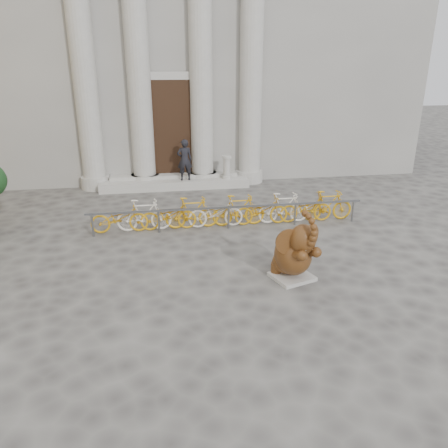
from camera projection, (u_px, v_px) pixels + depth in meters
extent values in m
plane|color=#474442|center=(200.00, 305.00, 9.30)|extent=(80.00, 80.00, 0.00)
cube|color=gray|center=(164.00, 36.00, 21.06)|extent=(22.00, 10.00, 12.00)
cube|color=black|center=(172.00, 129.00, 17.66)|extent=(2.40, 0.16, 4.00)
cylinder|color=#A8A59E|center=(85.00, 86.00, 16.47)|extent=(0.90, 0.90, 8.00)
cylinder|color=#A8A59E|center=(139.00, 85.00, 16.78)|extent=(0.90, 0.90, 8.00)
cylinder|color=#A8A59E|center=(201.00, 85.00, 17.14)|extent=(0.90, 0.90, 8.00)
cylinder|color=#A8A59E|center=(251.00, 85.00, 17.44)|extent=(0.90, 0.90, 8.00)
cube|color=#A8A59E|center=(175.00, 183.00, 17.93)|extent=(6.00, 1.20, 0.36)
cube|color=#A8A59E|center=(292.00, 277.00, 10.44)|extent=(1.11, 1.06, 0.09)
ellipsoid|color=black|center=(288.00, 261.00, 10.49)|extent=(0.95, 0.93, 0.58)
ellipsoid|color=black|center=(293.00, 255.00, 10.25)|extent=(1.17, 1.30, 0.94)
cylinder|color=black|center=(276.00, 267.00, 10.54)|extent=(0.34, 0.34, 0.23)
cylinder|color=black|center=(293.00, 263.00, 10.75)|extent=(0.34, 0.34, 0.23)
cylinder|color=black|center=(296.00, 255.00, 9.81)|extent=(0.38, 0.58, 0.36)
cylinder|color=black|center=(310.00, 252.00, 9.98)|extent=(0.38, 0.58, 0.36)
ellipsoid|color=black|center=(303.00, 239.00, 9.81)|extent=(0.77, 0.74, 0.72)
cylinder|color=black|center=(289.00, 242.00, 9.78)|extent=(0.61, 0.05, 0.61)
cylinder|color=black|center=(310.00, 237.00, 10.05)|extent=(0.52, 0.40, 0.61)
cone|color=beige|center=(303.00, 249.00, 9.66)|extent=(0.17, 0.21, 0.10)
cone|color=beige|center=(311.00, 247.00, 9.76)|extent=(0.08, 0.21, 0.10)
cube|color=slate|center=(229.00, 207.00, 13.31)|extent=(8.52, 0.06, 0.06)
cylinder|color=slate|center=(93.00, 225.00, 12.82)|extent=(0.06, 0.06, 0.70)
cylinder|color=slate|center=(159.00, 222.00, 13.11)|extent=(0.06, 0.06, 0.70)
cylinder|color=slate|center=(229.00, 218.00, 13.43)|extent=(0.06, 0.06, 0.70)
cylinder|color=slate|center=(295.00, 214.00, 13.75)|extent=(0.06, 0.06, 0.70)
cylinder|color=slate|center=(353.00, 211.00, 14.04)|extent=(0.06, 0.06, 0.70)
imported|color=orange|center=(119.00, 216.00, 13.11)|extent=(1.70, 0.50, 1.00)
imported|color=silver|center=(144.00, 215.00, 13.22)|extent=(1.66, 0.47, 1.00)
imported|color=orange|center=(168.00, 214.00, 13.33)|extent=(1.70, 0.50, 1.00)
imported|color=orange|center=(192.00, 213.00, 13.44)|extent=(1.66, 0.47, 1.00)
imported|color=silver|center=(216.00, 211.00, 13.55)|extent=(1.70, 0.50, 1.00)
imported|color=orange|center=(239.00, 210.00, 13.67)|extent=(1.66, 0.47, 1.00)
imported|color=orange|center=(261.00, 209.00, 13.78)|extent=(1.70, 0.50, 1.00)
imported|color=silver|center=(284.00, 208.00, 13.89)|extent=(1.66, 0.47, 1.00)
imported|color=orange|center=(306.00, 207.00, 14.00)|extent=(1.70, 0.50, 1.00)
imported|color=orange|center=(327.00, 205.00, 14.11)|extent=(1.66, 0.47, 1.00)
imported|color=black|center=(185.00, 160.00, 17.40)|extent=(0.62, 0.43, 1.65)
cylinder|color=#A8A59E|center=(227.00, 177.00, 17.88)|extent=(0.38, 0.38, 0.12)
cylinder|color=#A8A59E|center=(227.00, 168.00, 17.75)|extent=(0.27, 0.27, 0.86)
cylinder|color=#A8A59E|center=(227.00, 157.00, 17.59)|extent=(0.38, 0.38, 0.10)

